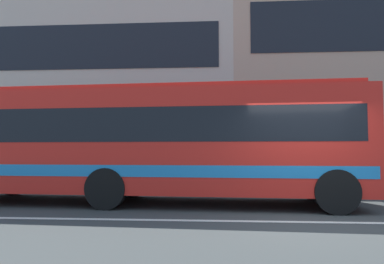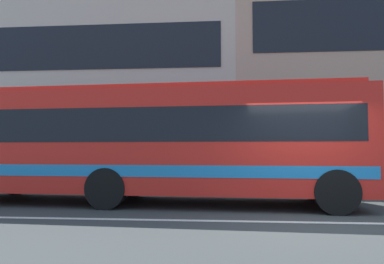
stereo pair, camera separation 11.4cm
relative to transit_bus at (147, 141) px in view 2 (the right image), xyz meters
name	(u,v)px [view 2 (the right image)]	position (x,y,z in m)	size (l,w,h in m)	color
ground_plane	(316,223)	(3.87, -2.26, -1.69)	(160.00, 160.00, 0.00)	#393E3D
lane_centre_line	(316,222)	(3.87, -2.26, -1.69)	(60.00, 0.16, 0.01)	silver
apartment_block_left	(96,85)	(-6.35, 13.05, 4.17)	(18.31, 10.60, 11.73)	beige
transit_bus	(147,141)	(0.00, 0.00, 0.00)	(11.39, 3.09, 3.07)	red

